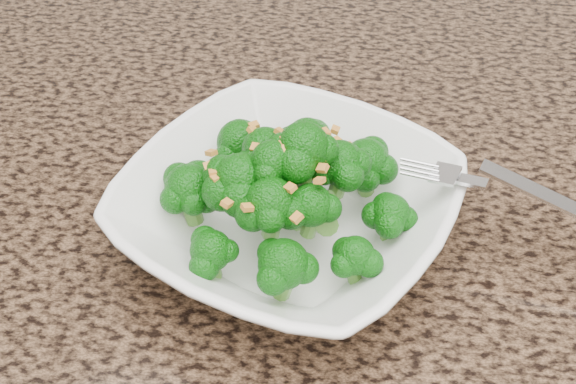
# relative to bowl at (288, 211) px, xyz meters

# --- Properties ---
(granite_counter) EXTENTS (1.64, 1.04, 0.03)m
(granite_counter) POSITION_rel_bowl_xyz_m (0.09, -0.01, -0.05)
(granite_counter) COLOR brown
(granite_counter) RESTS_ON cabinet
(bowl) EXTENTS (0.33, 0.33, 0.06)m
(bowl) POSITION_rel_bowl_xyz_m (0.00, 0.00, 0.00)
(bowl) COLOR white
(bowl) RESTS_ON granite_counter
(broccoli_pile) EXTENTS (0.22, 0.22, 0.07)m
(broccoli_pile) POSITION_rel_bowl_xyz_m (-0.00, 0.00, 0.06)
(broccoli_pile) COLOR #0D600B
(broccoli_pile) RESTS_ON bowl
(garlic_topping) EXTENTS (0.13, 0.13, 0.01)m
(garlic_topping) POSITION_rel_bowl_xyz_m (-0.00, 0.00, 0.10)
(garlic_topping) COLOR gold
(garlic_topping) RESTS_ON broccoli_pile
(fork) EXTENTS (0.19, 0.09, 0.01)m
(fork) POSITION_rel_bowl_xyz_m (0.14, 0.01, 0.04)
(fork) COLOR silver
(fork) RESTS_ON bowl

